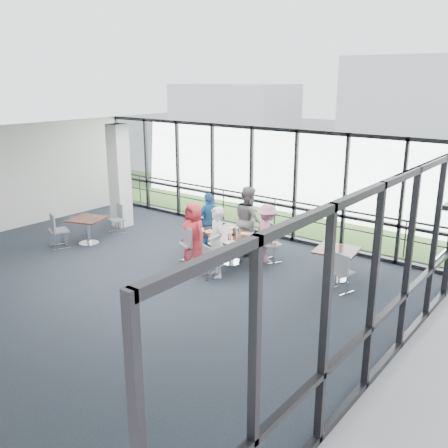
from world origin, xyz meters
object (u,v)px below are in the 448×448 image
Objects in this scene: chair_main_nr at (210,261)px; chair_spare_r at (341,272)px; side_table_left at (87,222)px; chair_spare_lb at (117,219)px; diner_far_right at (267,233)px; chair_main_fr at (271,244)px; diner_near_left at (194,234)px; chair_main_end at (204,231)px; main_table at (231,240)px; structural_column at (119,176)px; side_table_right at (336,254)px; chair_spare_la at (59,230)px; diner_near_right at (217,242)px; chair_main_fl at (249,236)px; chair_main_nl at (191,244)px; diner_end at (209,221)px; diner_far_left at (248,220)px.

chair_spare_r reaches higher than chair_main_nr.
chair_spare_lb is (-0.15, 1.18, -0.22)m from side_table_left.
diner_far_right is 1.78× the size of chair_spare_lb.
diner_near_left is at bearing 72.10° from chair_main_fr.
chair_main_end is (-2.05, -0.21, 0.00)m from chair_main_fr.
main_table is 1.82× the size of side_table_left.
diner_far_right is at bearing 1.50° from structural_column.
chair_spare_la reaches higher than side_table_right.
side_table_right is 0.62× the size of diner_near_right.
chair_spare_lb is at bearing -159.01° from diner_near_right.
diner_near_left is at bearing 62.15° from chair_main_end.
side_table_right is at bearing 31.91° from diner_near_left.
chair_main_fl is 5.26m from chair_spare_la.
chair_main_nl reaches higher than chair_spare_lb.
main_table is at bearing 120.97° from chair_main_nr.
chair_main_nl is at bearing 11.52° from side_table_left.
chair_main_fr is at bearing 118.77° from diner_end.
diner_near_left is 3.63m from chair_spare_lb.
diner_near_left is 1.60× the size of chair_spare_la.
chair_main_nl is 1.20× the size of chair_main_fl.
chair_main_end is (-0.19, -0.02, -0.32)m from diner_end.
chair_main_nr is at bearing -16.40° from diner_near_left.
diner_near_left is at bearing -15.65° from structural_column.
structural_column is at bearing -164.76° from diner_near_right.
diner_near_left reaches higher than chair_main_nl.
side_table_right is 2.81m from chair_main_fl.
diner_near_right is at bearing -173.82° from chair_spare_lb.
structural_column is 3.72m from diner_end.
chair_main_fr is 1.11× the size of chair_spare_lb.
diner_far_right is at bearing 65.96° from main_table.
chair_main_fl is at bearing 92.84° from chair_main_nl.
chair_spare_la is at bearing -159.67° from side_table_right.
structural_column is 4.76m from chair_main_fl.
structural_column is at bearing -176.90° from chair_main_nr.
diner_near_right is at bearing 67.40° from diner_end.
side_table_left is 3.48m from diner_end.
diner_end reaches higher than chair_spare_lb.
diner_near_left is 1.97m from chair_main_fr.
diner_end is at bearing 58.25° from chair_spare_la.
structural_column is 1.54× the size of main_table.
diner_end is 1.21m from chair_main_nl.
diner_far_left is (3.97, 2.22, 0.27)m from side_table_left.
chair_spare_lb is at bearing -164.72° from chair_main_nl.
diner_near_left reaches higher than side_table_left.
side_table_left is 4.57m from chair_main_fl.
diner_far_right reaches higher than main_table.
chair_spare_lb is at bearing 42.10° from chair_main_fl.
chair_spare_la is at bearing -134.80° from main_table.
structural_column reaches higher than diner_far_left.
main_table is at bearing -162.13° from chair_spare_lb.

